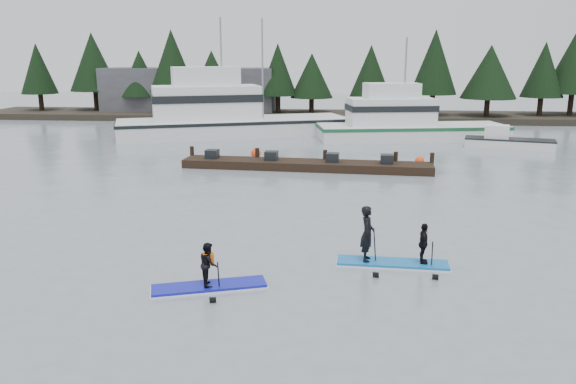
# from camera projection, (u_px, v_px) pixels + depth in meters

# --- Properties ---
(ground) EXTENTS (160.00, 160.00, 0.00)m
(ground) POSITION_uv_depth(u_px,v_px,m) (268.00, 277.00, 16.34)
(ground) COLOR slate
(ground) RESTS_ON ground
(far_shore) EXTENTS (70.00, 8.00, 0.60)m
(far_shore) POSITION_uv_depth(u_px,v_px,m) (322.00, 116.00, 56.88)
(far_shore) COLOR #2D281E
(far_shore) RESTS_ON ground
(treeline) EXTENTS (60.00, 4.00, 8.00)m
(treeline) POSITION_uv_depth(u_px,v_px,m) (322.00, 119.00, 56.95)
(treeline) COLOR black
(treeline) RESTS_ON ground
(waterfront_building) EXTENTS (18.00, 6.00, 5.00)m
(waterfront_building) POSITION_uv_depth(u_px,v_px,m) (191.00, 92.00, 59.59)
(waterfront_building) COLOR #4C4C51
(waterfront_building) RESTS_ON ground
(fishing_boat_large) EXTENTS (18.87, 11.15, 10.23)m
(fishing_boat_large) POSITION_uv_depth(u_px,v_px,m) (227.00, 126.00, 44.99)
(fishing_boat_large) COLOR silver
(fishing_boat_large) RESTS_ON ground
(fishing_boat_medium) EXTENTS (14.72, 6.61, 8.50)m
(fishing_boat_medium) POSITION_uv_depth(u_px,v_px,m) (406.00, 131.00, 43.03)
(fishing_boat_medium) COLOR silver
(fishing_boat_medium) RESTS_ON ground
(skiff) EXTENTS (6.06, 3.15, 0.68)m
(skiff) POSITION_uv_depth(u_px,v_px,m) (509.00, 144.00, 38.85)
(skiff) COLOR silver
(skiff) RESTS_ON ground
(floating_dock) EXTENTS (14.19, 2.86, 0.47)m
(floating_dock) POSITION_uv_depth(u_px,v_px,m) (306.00, 165.00, 31.77)
(floating_dock) COLOR black
(floating_dock) RESTS_ON ground
(buoy_c) EXTENTS (0.58, 0.58, 0.58)m
(buoy_c) POSITION_uv_depth(u_px,v_px,m) (483.00, 143.00, 41.45)
(buoy_c) COLOR #FD3E0C
(buoy_c) RESTS_ON ground
(buoy_d) EXTENTS (0.56, 0.56, 0.56)m
(buoy_d) POSITION_uv_depth(u_px,v_px,m) (420.00, 164.00, 33.43)
(buoy_d) COLOR #FD3E0C
(buoy_d) RESTS_ON ground
(buoy_a) EXTENTS (0.49, 0.49, 0.49)m
(buoy_a) POSITION_uv_depth(u_px,v_px,m) (121.00, 139.00, 43.23)
(buoy_a) COLOR #FD3E0C
(buoy_a) RESTS_ON ground
(buoy_b) EXTENTS (0.62, 0.62, 0.62)m
(buoy_b) POSITION_uv_depth(u_px,v_px,m) (256.00, 156.00, 36.11)
(buoy_b) COLOR #FD3E0C
(buoy_b) RESTS_ON ground
(paddleboard_solo) EXTENTS (3.22, 1.71, 1.81)m
(paddleboard_solo) POSITION_uv_depth(u_px,v_px,m) (209.00, 274.00, 15.44)
(paddleboard_solo) COLOR #1116A6
(paddleboard_solo) RESTS_ON ground
(paddleboard_duo) EXTENTS (3.43, 1.19, 2.31)m
(paddleboard_duo) POSITION_uv_depth(u_px,v_px,m) (390.00, 245.00, 17.14)
(paddleboard_duo) COLOR #1263AD
(paddleboard_duo) RESTS_ON ground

